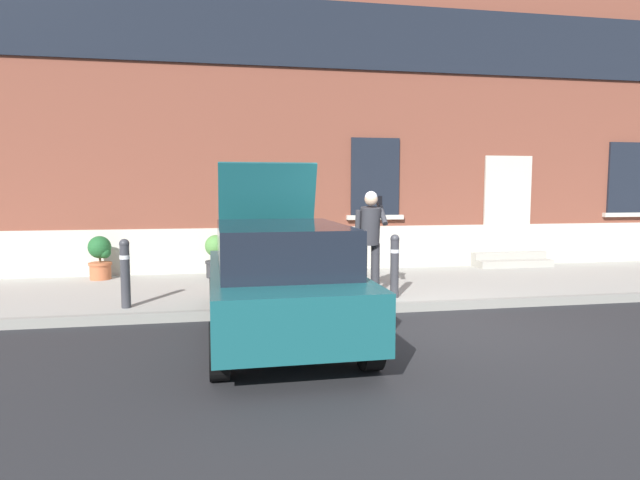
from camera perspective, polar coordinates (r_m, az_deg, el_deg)
ground_plane at (r=7.89m, az=10.20°, el=-8.94°), size 80.00×80.00×0.00m
sidewalk at (r=10.48m, az=4.74°, el=-4.86°), size 24.00×3.60×0.15m
curb_edge at (r=8.73m, az=8.00°, el=-6.99°), size 24.00×0.12×0.15m
building_facade at (r=12.85m, az=1.88°, el=13.41°), size 24.00×1.52×7.50m
entrance_stoop at (r=13.36m, az=19.29°, el=-2.01°), size 1.77×0.64×0.32m
hatchback_car_teal at (r=7.03m, az=-4.23°, el=-3.98°), size 1.83×4.08×2.34m
bollard_near_person at (r=9.03m, az=7.81°, el=-2.46°), size 0.15×0.15×1.04m
bollard_far_left at (r=8.68m, az=-19.72°, el=-3.05°), size 0.15×0.15×1.04m
person_on_phone at (r=9.22m, az=5.23°, el=0.47°), size 0.51×0.48×1.75m
planter_terracotta at (r=11.57m, az=-22.00°, el=-1.61°), size 0.44×0.44×0.86m
planter_charcoal at (r=11.17m, az=-10.78°, el=-1.55°), size 0.44×0.44×0.86m
planter_olive at (r=11.50m, az=0.52°, el=-1.25°), size 0.44×0.44×0.86m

